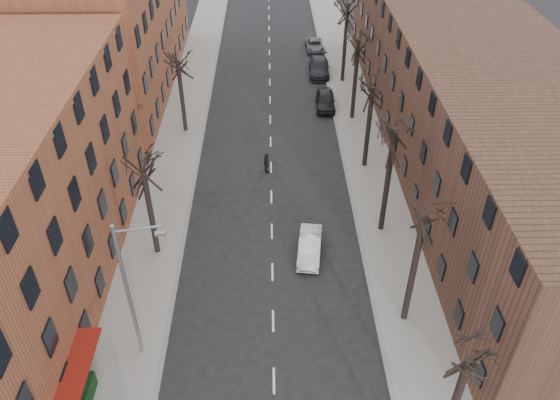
{
  "coord_description": "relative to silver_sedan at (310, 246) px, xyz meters",
  "views": [
    {
      "loc": [
        -0.04,
        -8.92,
        24.74
      ],
      "look_at": [
        0.53,
        18.33,
        4.0
      ],
      "focal_mm": 35.0,
      "sensor_mm": 36.0,
      "label": 1
    }
  ],
  "objects": [
    {
      "name": "sidewalk_left",
      "position": [
        -10.47,
        17.38,
        -0.6
      ],
      "size": [
        4.0,
        90.0,
        0.15
      ],
      "primitive_type": "cube",
      "color": "gray",
      "rests_on": "ground"
    },
    {
      "name": "sidewalk_right",
      "position": [
        5.53,
        17.38,
        -0.6
      ],
      "size": [
        4.0,
        90.0,
        0.15
      ],
      "primitive_type": "cube",
      "color": "gray",
      "rests_on": "ground"
    },
    {
      "name": "building_left_far",
      "position": [
        -18.47,
        26.38,
        6.33
      ],
      "size": [
        12.0,
        28.0,
        14.0
      ],
      "primitive_type": "cube",
      "color": "brown",
      "rests_on": "ground"
    },
    {
      "name": "building_right",
      "position": [
        13.53,
        12.38,
        4.33
      ],
      "size": [
        12.0,
        50.0,
        10.0
      ],
      "primitive_type": "cube",
      "color": "#4E2F24",
      "rests_on": "ground"
    },
    {
      "name": "tree_right_b",
      "position": [
        5.13,
        -5.62,
        -0.67
      ],
      "size": [
        5.2,
        5.2,
        10.8
      ],
      "primitive_type": null,
      "color": "black",
      "rests_on": "ground"
    },
    {
      "name": "tree_right_c",
      "position": [
        5.13,
        2.38,
        -0.67
      ],
      "size": [
        5.2,
        5.2,
        11.6
      ],
      "primitive_type": null,
      "color": "black",
      "rests_on": "ground"
    },
    {
      "name": "tree_right_d",
      "position": [
        5.13,
        10.38,
        -0.67
      ],
      "size": [
        5.2,
        5.2,
        10.0
      ],
      "primitive_type": null,
      "color": "black",
      "rests_on": "ground"
    },
    {
      "name": "tree_right_e",
      "position": [
        5.13,
        18.38,
        -0.67
      ],
      "size": [
        5.2,
        5.2,
        10.8
      ],
      "primitive_type": null,
      "color": "black",
      "rests_on": "ground"
    },
    {
      "name": "tree_right_f",
      "position": [
        5.13,
        26.38,
        -0.67
      ],
      "size": [
        5.2,
        5.2,
        11.6
      ],
      "primitive_type": null,
      "color": "black",
      "rests_on": "ground"
    },
    {
      "name": "tree_left_a",
      "position": [
        -10.07,
        0.38,
        -0.67
      ],
      "size": [
        5.2,
        5.2,
        9.5
      ],
      "primitive_type": null,
      "color": "black",
      "rests_on": "ground"
    },
    {
      "name": "tree_left_b",
      "position": [
        -10.07,
        16.38,
        -0.67
      ],
      "size": [
        5.2,
        5.2,
        9.5
      ],
      "primitive_type": null,
      "color": "black",
      "rests_on": "ground"
    },
    {
      "name": "streetlight",
      "position": [
        -9.49,
        -7.62,
        4.34
      ],
      "size": [
        2.45,
        0.22,
        9.03
      ],
      "color": "slate",
      "rests_on": "ground"
    },
    {
      "name": "silver_sedan",
      "position": [
        0.0,
        0.0,
        0.0
      ],
      "size": [
        1.92,
        4.23,
        1.35
      ],
      "primitive_type": "imported",
      "rotation": [
        0.0,
        0.0,
        -0.12
      ],
      "color": "silver",
      "rests_on": "ground"
    },
    {
      "name": "parked_car_near",
      "position": [
        2.83,
        20.66,
        0.08
      ],
      "size": [
        1.97,
        4.52,
        1.52
      ],
      "primitive_type": "imported",
      "rotation": [
        0.0,
        0.0,
        -0.04
      ],
      "color": "black",
      "rests_on": "ground"
    },
    {
      "name": "parked_car_mid",
      "position": [
        2.83,
        28.37,
        0.08
      ],
      "size": [
        2.36,
        5.31,
        1.51
      ],
      "primitive_type": "imported",
      "rotation": [
        0.0,
        0.0,
        -0.05
      ],
      "color": "black",
      "rests_on": "ground"
    },
    {
      "name": "parked_car_far",
      "position": [
        2.83,
        34.92,
        -0.08
      ],
      "size": [
        2.14,
        4.36,
        1.19
      ],
      "primitive_type": "imported",
      "rotation": [
        0.0,
        0.0,
        0.04
      ],
      "color": "#57585F",
      "rests_on": "ground"
    },
    {
      "name": "pedestrian_crossing",
      "position": [
        -2.82,
        9.63,
        0.21
      ],
      "size": [
        0.68,
        1.11,
        1.77
      ],
      "primitive_type": "imported",
      "rotation": [
        0.0,
        0.0,
        1.82
      ],
      "color": "black",
      "rests_on": "ground"
    }
  ]
}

